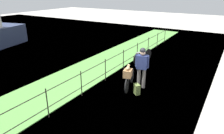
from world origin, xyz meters
TOP-DOWN VIEW (x-y plane):
  - ground_plane at (0.00, 0.00)m, footprint 60.00×60.00m
  - grass_strip at (0.00, 3.31)m, footprint 27.00×2.40m
  - iron_fence at (0.00, 1.99)m, footprint 18.04×0.04m
  - bicycle_main at (0.74, 0.77)m, footprint 1.58×0.45m
  - wooden_crate at (0.39, 0.68)m, footprint 0.45×0.38m
  - terrier_dog at (0.42, 0.69)m, footprint 0.32×0.21m
  - cyclist_person at (1.02, 0.38)m, footprint 0.35×0.53m
  - backpack_on_paving at (0.40, 0.29)m, footprint 0.32×0.33m
  - mooring_bollard at (3.55, 1.49)m, footprint 0.20×0.20m
  - bicycle_parked at (3.94, 1.59)m, footprint 1.66×0.37m

SIDE VIEW (x-z plane):
  - ground_plane at x=0.00m, z-range 0.00..0.00m
  - grass_strip at x=0.00m, z-range 0.00..0.03m
  - backpack_on_paving at x=0.40m, z-range 0.00..0.40m
  - mooring_bollard at x=3.55m, z-range 0.00..0.43m
  - bicycle_main at x=0.74m, z-range 0.02..0.65m
  - bicycle_parked at x=3.94m, z-range 0.02..0.66m
  - iron_fence at x=0.00m, z-range 0.08..1.09m
  - wooden_crate at x=0.39m, z-range 0.63..0.93m
  - terrier_dog at x=0.42m, z-range 0.91..1.09m
  - cyclist_person at x=1.02m, z-range 0.16..1.84m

